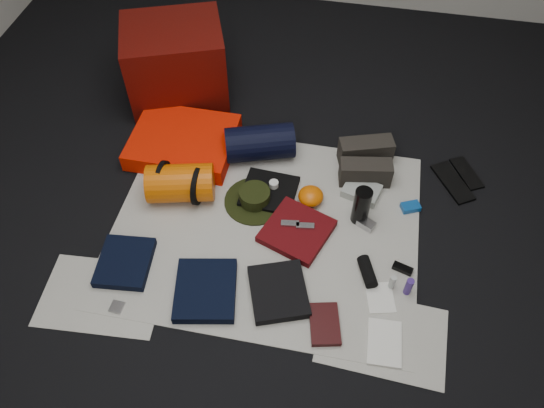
% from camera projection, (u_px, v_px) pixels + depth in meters
% --- Properties ---
extents(floor, '(4.50, 4.50, 0.02)m').
position_uv_depth(floor, '(266.00, 228.00, 2.83)').
color(floor, black).
rests_on(floor, ground).
extents(newspaper_mat, '(1.60, 1.30, 0.01)m').
position_uv_depth(newspaper_mat, '(266.00, 227.00, 2.82)').
color(newspaper_mat, silver).
rests_on(newspaper_mat, floor).
extents(newspaper_sheet_front_left, '(0.61, 0.44, 0.00)m').
position_uv_depth(newspaper_sheet_front_left, '(102.00, 295.00, 2.57)').
color(newspaper_sheet_front_left, silver).
rests_on(newspaper_sheet_front_left, floor).
extents(newspaper_sheet_front_right, '(0.60, 0.43, 0.00)m').
position_uv_depth(newspaper_sheet_front_right, '(382.00, 335.00, 2.44)').
color(newspaper_sheet_front_right, silver).
rests_on(newspaper_sheet_front_right, floor).
extents(red_cabinet, '(0.73, 0.67, 0.49)m').
position_uv_depth(red_cabinet, '(176.00, 63.00, 3.29)').
color(red_cabinet, '#520A06').
rests_on(red_cabinet, floor).
extents(sleeping_pad, '(0.60, 0.49, 0.11)m').
position_uv_depth(sleeping_pad, '(183.00, 142.00, 3.13)').
color(sleeping_pad, '#F41C02').
rests_on(sleeping_pad, newspaper_mat).
extents(stuff_sack, '(0.40, 0.29, 0.21)m').
position_uv_depth(stuff_sack, '(181.00, 183.00, 2.87)').
color(stuff_sack, '#CF5503').
rests_on(stuff_sack, newspaper_mat).
extents(sack_strap_left, '(0.02, 0.22, 0.22)m').
position_uv_depth(sack_strap_left, '(163.00, 180.00, 2.88)').
color(sack_strap_left, black).
rests_on(sack_strap_left, newspaper_mat).
extents(sack_strap_right, '(0.03, 0.22, 0.22)m').
position_uv_depth(sack_strap_right, '(198.00, 185.00, 2.85)').
color(sack_strap_right, black).
rests_on(sack_strap_right, newspaper_mat).
extents(navy_duffel, '(0.44, 0.32, 0.21)m').
position_uv_depth(navy_duffel, '(260.00, 143.00, 3.06)').
color(navy_duffel, black).
rests_on(navy_duffel, newspaper_mat).
extents(boonie_brim, '(0.45, 0.45, 0.01)m').
position_uv_depth(boonie_brim, '(255.00, 201.00, 2.92)').
color(boonie_brim, black).
rests_on(boonie_brim, newspaper_mat).
extents(boonie_crown, '(0.17, 0.17, 0.08)m').
position_uv_depth(boonie_crown, '(255.00, 196.00, 2.89)').
color(boonie_crown, black).
rests_on(boonie_crown, boonie_brim).
extents(hiking_boot_left, '(0.30, 0.15, 0.14)m').
position_uv_depth(hiking_boot_left, '(365.00, 173.00, 2.96)').
color(hiking_boot_left, '#2B2721').
rests_on(hiking_boot_left, newspaper_mat).
extents(hiking_boot_right, '(0.33, 0.20, 0.15)m').
position_uv_depth(hiking_boot_right, '(366.00, 151.00, 3.05)').
color(hiking_boot_right, '#2B2721').
rests_on(hiking_boot_right, newspaper_mat).
extents(flip_flop_left, '(0.25, 0.32, 0.02)m').
position_uv_depth(flip_flop_left, '(453.00, 182.00, 3.01)').
color(flip_flop_left, black).
rests_on(flip_flop_left, floor).
extents(flip_flop_right, '(0.20, 0.26, 0.01)m').
position_uv_depth(flip_flop_right, '(467.00, 173.00, 3.05)').
color(flip_flop_right, black).
rests_on(flip_flop_right, floor).
extents(trousers_navy_a, '(0.28, 0.31, 0.05)m').
position_uv_depth(trousers_navy_a, '(125.00, 262.00, 2.65)').
color(trousers_navy_a, black).
rests_on(trousers_navy_a, newspaper_mat).
extents(trousers_navy_b, '(0.35, 0.38, 0.05)m').
position_uv_depth(trousers_navy_b, '(206.00, 290.00, 2.55)').
color(trousers_navy_b, black).
rests_on(trousers_navy_b, newspaper_mat).
extents(trousers_charcoal, '(0.35, 0.37, 0.05)m').
position_uv_depth(trousers_charcoal, '(278.00, 292.00, 2.55)').
color(trousers_charcoal, black).
rests_on(trousers_charcoal, newspaper_mat).
extents(black_tshirt, '(0.31, 0.29, 0.03)m').
position_uv_depth(black_tshirt, '(269.00, 191.00, 2.95)').
color(black_tshirt, black).
rests_on(black_tshirt, newspaper_mat).
extents(red_shirt, '(0.41, 0.41, 0.04)m').
position_uv_depth(red_shirt, '(297.00, 231.00, 2.78)').
color(red_shirt, '#53090C').
rests_on(red_shirt, newspaper_mat).
extents(orange_stuff_sack, '(0.15, 0.15, 0.09)m').
position_uv_depth(orange_stuff_sack, '(311.00, 196.00, 2.89)').
color(orange_stuff_sack, '#CF5503').
rests_on(orange_stuff_sack, newspaper_mat).
extents(first_aid_pouch, '(0.23, 0.20, 0.05)m').
position_uv_depth(first_aid_pouch, '(361.00, 191.00, 2.94)').
color(first_aid_pouch, '#9CA39A').
rests_on(first_aid_pouch, newspaper_mat).
extents(water_bottle, '(0.11, 0.11, 0.23)m').
position_uv_depth(water_bottle, '(361.00, 206.00, 2.76)').
color(water_bottle, black).
rests_on(water_bottle, newspaper_mat).
extents(speaker, '(0.12, 0.17, 0.06)m').
position_uv_depth(speaker, '(367.00, 272.00, 2.61)').
color(speaker, black).
rests_on(speaker, newspaper_mat).
extents(compact_camera, '(0.11, 0.09, 0.04)m').
position_uv_depth(compact_camera, '(366.00, 224.00, 2.81)').
color(compact_camera, '#ABABAF').
rests_on(compact_camera, newspaper_mat).
extents(cyan_case, '(0.12, 0.10, 0.03)m').
position_uv_depth(cyan_case, '(410.00, 207.00, 2.88)').
color(cyan_case, '#0E4890').
rests_on(cyan_case, newspaper_mat).
extents(toiletry_purple, '(0.04, 0.04, 0.11)m').
position_uv_depth(toiletry_purple, '(409.00, 287.00, 2.53)').
color(toiletry_purple, '#3F2578').
rests_on(toiletry_purple, newspaper_mat).
extents(toiletry_clear, '(0.04, 0.04, 0.09)m').
position_uv_depth(toiletry_clear, '(392.00, 282.00, 2.56)').
color(toiletry_clear, '#ABB0AB').
rests_on(toiletry_clear, newspaper_mat).
extents(paperback_book, '(0.18, 0.23, 0.03)m').
position_uv_depth(paperback_book, '(325.00, 324.00, 2.46)').
color(paperback_book, black).
rests_on(paperback_book, newspaper_mat).
extents(map_booklet, '(0.16, 0.23, 0.01)m').
position_uv_depth(map_booklet, '(384.00, 343.00, 2.41)').
color(map_booklet, silver).
rests_on(map_booklet, newspaper_mat).
extents(map_printout, '(0.16, 0.19, 0.01)m').
position_uv_depth(map_printout, '(380.00, 298.00, 2.55)').
color(map_printout, silver).
rests_on(map_printout, newspaper_mat).
extents(sunglasses, '(0.11, 0.07, 0.03)m').
position_uv_depth(sunglasses, '(403.00, 269.00, 2.64)').
color(sunglasses, black).
rests_on(sunglasses, newspaper_mat).
extents(key_cluster, '(0.06, 0.06, 0.01)m').
position_uv_depth(key_cluster, '(117.00, 307.00, 2.52)').
color(key_cluster, '#ABABAF').
rests_on(key_cluster, newspaper_mat).
extents(tape_roll, '(0.05, 0.05, 0.04)m').
position_uv_depth(tape_roll, '(274.00, 184.00, 2.94)').
color(tape_roll, silver).
rests_on(tape_roll, black_tshirt).
extents(energy_bar_a, '(0.10, 0.05, 0.01)m').
position_uv_depth(energy_bar_a, '(290.00, 224.00, 2.77)').
color(energy_bar_a, '#ABABAF').
rests_on(energy_bar_a, red_shirt).
extents(energy_bar_b, '(0.10, 0.05, 0.01)m').
position_uv_depth(energy_bar_b, '(305.00, 226.00, 2.76)').
color(energy_bar_b, '#ABABAF').
rests_on(energy_bar_b, red_shirt).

